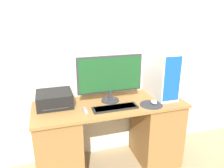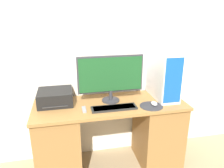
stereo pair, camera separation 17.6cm
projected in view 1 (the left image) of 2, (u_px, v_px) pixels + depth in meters
name	position (u px, v px, depth m)	size (l,w,h in m)	color
wall_back	(101.00, 43.00, 2.37)	(6.40, 0.05, 2.70)	silver
desk	(110.00, 135.00, 2.37)	(1.56, 0.58, 0.78)	olive
monitor	(110.00, 76.00, 2.22)	(0.68, 0.19, 0.49)	#333338
keyboard	(115.00, 108.00, 2.13)	(0.45, 0.13, 0.02)	black
mousepad	(151.00, 105.00, 2.22)	(0.23, 0.23, 0.00)	#2D2D33
mouse	(154.00, 102.00, 2.23)	(0.06, 0.09, 0.04)	silver
computer_tower	(161.00, 73.00, 2.39)	(0.21, 0.48, 0.51)	white
printer	(54.00, 99.00, 2.18)	(0.34, 0.31, 0.14)	black
remote_control	(85.00, 110.00, 2.08)	(0.04, 0.13, 0.02)	gray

